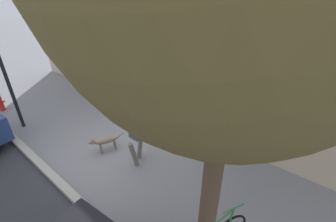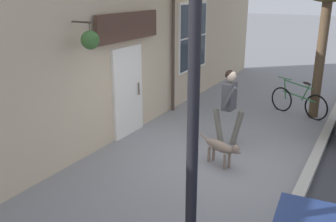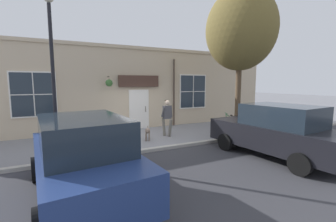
# 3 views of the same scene
# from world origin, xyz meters

# --- Properties ---
(ground_plane) EXTENTS (90.00, 90.00, 0.00)m
(ground_plane) POSITION_xyz_m (0.00, 0.00, 0.00)
(ground_plane) COLOR gray
(storefront_facade) EXTENTS (0.95, 18.00, 4.37)m
(storefront_facade) POSITION_xyz_m (-2.34, -0.01, 2.19)
(storefront_facade) COLOR #C6B293
(storefront_facade) RESTS_ON ground_plane
(pedestrian_walking) EXTENTS (0.69, 0.56, 1.71)m
(pedestrian_walking) POSITION_xyz_m (0.13, 0.90, 1.03)
(pedestrian_walking) COLOR #6B665B
(pedestrian_walking) RESTS_ON ground_plane
(dog_on_leash) EXTENTS (1.06, 0.50, 0.59)m
(dog_on_leash) POSITION_xyz_m (0.41, -0.17, 0.39)
(dog_on_leash) COLOR #7F6B5B
(dog_on_leash) RESTS_ON ground_plane
(fire_hydrant) EXTENTS (0.34, 0.20, 0.77)m
(fire_hydrant) POSITION_xyz_m (1.49, -5.63, 0.40)
(fire_hydrant) COLOR red
(fire_hydrant) RESTS_ON ground_plane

